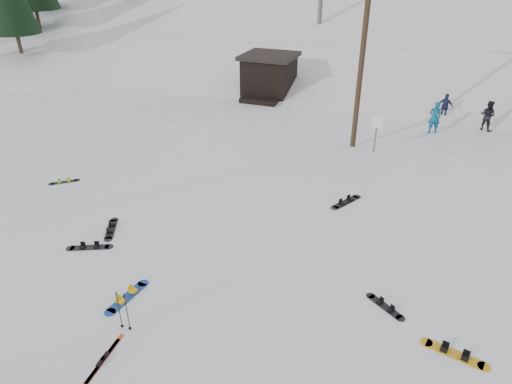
% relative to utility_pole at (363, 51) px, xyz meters
% --- Properties ---
extents(ground, '(200.00, 200.00, 0.00)m').
position_rel_utility_pole_xyz_m(ground, '(-2.00, -14.00, -4.68)').
color(ground, white).
rests_on(ground, ground).
extents(ski_slope, '(60.00, 85.24, 65.97)m').
position_rel_utility_pole_xyz_m(ski_slope, '(-2.00, 41.00, -16.68)').
color(ski_slope, white).
rests_on(ski_slope, ground).
extents(ridge_left, '(47.54, 95.03, 58.38)m').
position_rel_utility_pole_xyz_m(ridge_left, '(-38.00, 34.00, -15.68)').
color(ridge_left, white).
rests_on(ridge_left, ground).
extents(treeline_left, '(20.00, 64.00, 10.00)m').
position_rel_utility_pole_xyz_m(treeline_left, '(-36.00, 26.00, -4.68)').
color(treeline_left, black).
rests_on(treeline_left, ground).
extents(treeline_crest, '(50.00, 6.00, 10.00)m').
position_rel_utility_pole_xyz_m(treeline_crest, '(-2.00, 72.00, -4.68)').
color(treeline_crest, black).
rests_on(treeline_crest, ski_slope).
extents(utility_pole, '(2.00, 0.26, 9.00)m').
position_rel_utility_pole_xyz_m(utility_pole, '(0.00, 0.00, 0.00)').
color(utility_pole, '#3A2819').
rests_on(utility_pole, ground).
extents(trail_sign, '(0.50, 0.09, 1.85)m').
position_rel_utility_pole_xyz_m(trail_sign, '(1.10, -0.42, -3.41)').
color(trail_sign, '#595B60').
rests_on(trail_sign, ground).
extents(lift_hut, '(3.40, 4.10, 2.75)m').
position_rel_utility_pole_xyz_m(lift_hut, '(-7.00, 6.94, -3.32)').
color(lift_hut, black).
rests_on(lift_hut, ground).
extents(hero_snowboard, '(0.47, 1.69, 0.12)m').
position_rel_utility_pole_xyz_m(hero_snowboard, '(-3.88, -13.67, -4.65)').
color(hero_snowboard, '#173D96').
rests_on(hero_snowboard, ground).
extents(hero_skis, '(0.25, 1.75, 0.09)m').
position_rel_utility_pole_xyz_m(hero_skis, '(-3.08, -15.78, -4.65)').
color(hero_skis, red).
rests_on(hero_skis, ground).
extents(ski_poles, '(0.33, 0.09, 1.19)m').
position_rel_utility_pole_xyz_m(ski_poles, '(-3.18, -14.69, -4.07)').
color(ski_poles, black).
rests_on(ski_poles, ground).
extents(board_scatter_a, '(1.42, 0.83, 0.11)m').
position_rel_utility_pole_xyz_m(board_scatter_a, '(-6.49, -12.05, -4.65)').
color(board_scatter_a, black).
rests_on(board_scatter_a, ground).
extents(board_scatter_b, '(0.88, 1.41, 0.11)m').
position_rel_utility_pole_xyz_m(board_scatter_b, '(-6.53, -10.86, -4.65)').
color(board_scatter_b, black).
rests_on(board_scatter_b, ground).
extents(board_scatter_c, '(1.02, 0.93, 0.09)m').
position_rel_utility_pole_xyz_m(board_scatter_c, '(-10.70, -8.50, -4.66)').
color(board_scatter_c, black).
rests_on(board_scatter_c, ground).
extents(board_scatter_d, '(1.14, 0.87, 0.09)m').
position_rel_utility_pole_xyz_m(board_scatter_d, '(3.03, -11.41, -4.66)').
color(board_scatter_d, black).
rests_on(board_scatter_d, ground).
extents(board_scatter_e, '(1.63, 0.62, 0.12)m').
position_rel_utility_pole_xyz_m(board_scatter_e, '(4.83, -12.52, -4.65)').
color(board_scatter_e, orange).
rests_on(board_scatter_e, ground).
extents(board_scatter_f, '(0.94, 1.51, 0.12)m').
position_rel_utility_pole_xyz_m(board_scatter_f, '(0.85, -5.91, -4.65)').
color(board_scatter_f, black).
rests_on(board_scatter_f, ground).
extents(skier_teal, '(0.72, 0.57, 1.74)m').
position_rel_utility_pole_xyz_m(skier_teal, '(3.64, 3.42, -3.81)').
color(skier_teal, '#0B4F6F').
rests_on(skier_teal, ground).
extents(skier_dark, '(1.00, 0.92, 1.65)m').
position_rel_utility_pole_xyz_m(skier_dark, '(6.31, 4.92, -3.86)').
color(skier_dark, black).
rests_on(skier_dark, ground).
extents(skier_navy, '(0.95, 0.57, 1.51)m').
position_rel_utility_pole_xyz_m(skier_navy, '(4.15, 6.01, -3.93)').
color(skier_navy, '#1C2046').
rests_on(skier_navy, ground).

